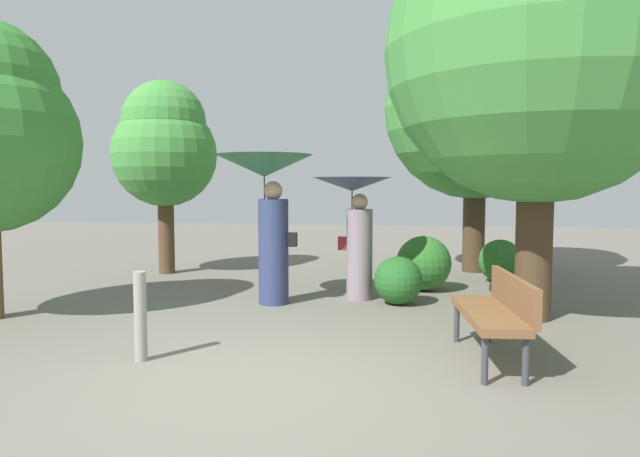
{
  "coord_description": "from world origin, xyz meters",
  "views": [
    {
      "loc": [
        1.39,
        -4.62,
        1.68
      ],
      "look_at": [
        0.0,
        3.7,
        1.06
      ],
      "focal_mm": 31.72,
      "sensor_mm": 36.0,
      "label": 1
    }
  ],
  "objects_px": {
    "person_left": "(267,193)",
    "park_bench": "(496,309)",
    "person_right": "(355,214)",
    "tree_near_right": "(476,94)",
    "tree_mid_left": "(165,145)",
    "tree_mid_right": "(540,25)",
    "path_marker_post": "(140,316)"
  },
  "relations": [
    {
      "from": "person_left",
      "to": "tree_mid_left",
      "type": "bearing_deg",
      "value": 50.17
    },
    {
      "from": "person_left",
      "to": "park_bench",
      "type": "xyz_separation_m",
      "value": [
        2.86,
        -2.27,
        -1.08
      ]
    },
    {
      "from": "path_marker_post",
      "to": "tree_near_right",
      "type": "bearing_deg",
      "value": 59.92
    },
    {
      "from": "person_right",
      "to": "tree_mid_left",
      "type": "distance_m",
      "value": 4.5
    },
    {
      "from": "tree_mid_left",
      "to": "tree_near_right",
      "type": "bearing_deg",
      "value": 11.48
    },
    {
      "from": "tree_mid_left",
      "to": "person_left",
      "type": "bearing_deg",
      "value": -42.48
    },
    {
      "from": "tree_mid_right",
      "to": "path_marker_post",
      "type": "xyz_separation_m",
      "value": [
        -4.08,
        -2.44,
        -3.22
      ]
    },
    {
      "from": "tree_mid_right",
      "to": "person_right",
      "type": "bearing_deg",
      "value": 158.79
    },
    {
      "from": "person_left",
      "to": "park_bench",
      "type": "height_order",
      "value": "person_left"
    },
    {
      "from": "park_bench",
      "to": "tree_near_right",
      "type": "relative_size",
      "value": 0.28
    },
    {
      "from": "person_left",
      "to": "park_bench",
      "type": "bearing_deg",
      "value": -125.82
    },
    {
      "from": "person_left",
      "to": "park_bench",
      "type": "relative_size",
      "value": 1.38
    },
    {
      "from": "park_bench",
      "to": "tree_near_right",
      "type": "distance_m",
      "value": 6.64
    },
    {
      "from": "park_bench",
      "to": "tree_mid_right",
      "type": "bearing_deg",
      "value": 153.64
    },
    {
      "from": "person_left",
      "to": "person_right",
      "type": "distance_m",
      "value": 1.35
    },
    {
      "from": "person_left",
      "to": "tree_near_right",
      "type": "distance_m",
      "value": 5.23
    },
    {
      "from": "path_marker_post",
      "to": "park_bench",
      "type": "bearing_deg",
      "value": 9.32
    },
    {
      "from": "person_right",
      "to": "park_bench",
      "type": "distance_m",
      "value": 3.34
    },
    {
      "from": "person_right",
      "to": "tree_mid_right",
      "type": "height_order",
      "value": "tree_mid_right"
    },
    {
      "from": "park_bench",
      "to": "path_marker_post",
      "type": "xyz_separation_m",
      "value": [
        -3.38,
        -0.55,
        -0.08
      ]
    },
    {
      "from": "tree_near_right",
      "to": "tree_mid_right",
      "type": "distance_m",
      "value": 4.06
    },
    {
      "from": "tree_mid_left",
      "to": "tree_mid_right",
      "type": "height_order",
      "value": "tree_mid_right"
    },
    {
      "from": "person_right",
      "to": "tree_near_right",
      "type": "height_order",
      "value": "tree_near_right"
    },
    {
      "from": "person_left",
      "to": "tree_mid_right",
      "type": "relative_size",
      "value": 0.37
    },
    {
      "from": "park_bench",
      "to": "person_right",
      "type": "bearing_deg",
      "value": -155.27
    },
    {
      "from": "park_bench",
      "to": "tree_mid_right",
      "type": "distance_m",
      "value": 3.73
    },
    {
      "from": "person_left",
      "to": "tree_near_right",
      "type": "relative_size",
      "value": 0.39
    },
    {
      "from": "tree_mid_left",
      "to": "path_marker_post",
      "type": "relative_size",
      "value": 4.26
    },
    {
      "from": "person_right",
      "to": "park_bench",
      "type": "xyz_separation_m",
      "value": [
        1.65,
        -2.8,
        -0.77
      ]
    },
    {
      "from": "person_right",
      "to": "tree_mid_left",
      "type": "relative_size",
      "value": 0.49
    },
    {
      "from": "park_bench",
      "to": "person_left",
      "type": "bearing_deg",
      "value": -134.34
    },
    {
      "from": "tree_mid_right",
      "to": "tree_mid_left",
      "type": "bearing_deg",
      "value": 155.52
    }
  ]
}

